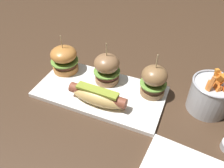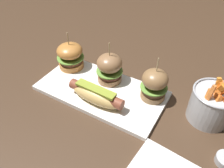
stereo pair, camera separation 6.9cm
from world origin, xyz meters
name	(u,v)px [view 1 (the left image)]	position (x,y,z in m)	size (l,w,h in m)	color
ground_plane	(100,93)	(0.00, 0.00, 0.00)	(3.00, 3.00, 0.00)	#422D1E
platter_main	(100,92)	(0.00, 0.00, 0.01)	(0.41, 0.21, 0.01)	white
hot_dog	(97,96)	(0.02, -0.05, 0.04)	(0.18, 0.06, 0.05)	tan
slider_left	(64,59)	(-0.16, 0.05, 0.06)	(0.10, 0.10, 0.14)	#BE7837
slider_center	(108,68)	(0.00, 0.05, 0.07)	(0.09, 0.09, 0.14)	#8E6643
slider_right	(154,81)	(0.16, 0.05, 0.07)	(0.08, 0.08, 0.15)	olive
fries_bucket	(210,95)	(0.32, 0.07, 0.05)	(0.12, 0.12, 0.15)	#B7BABF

